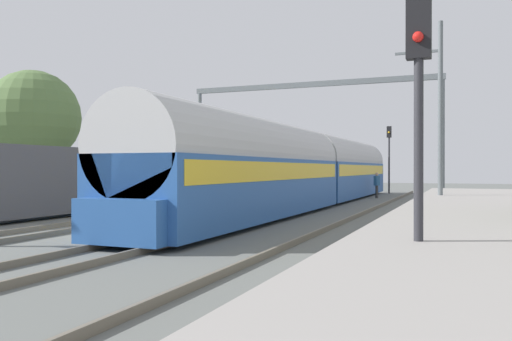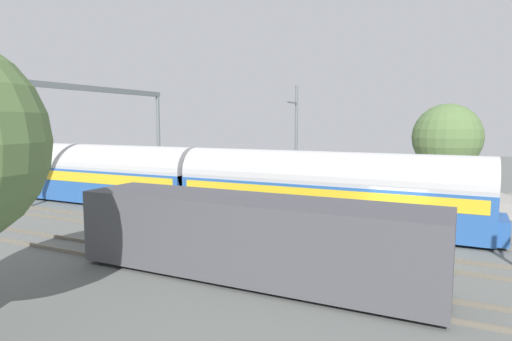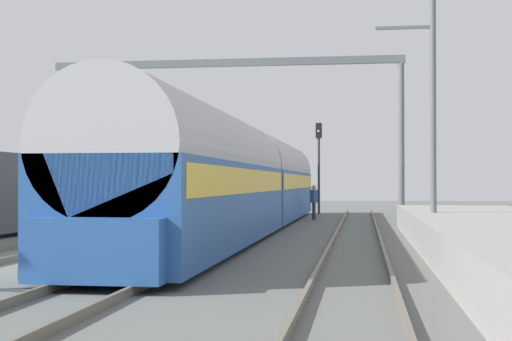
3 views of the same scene
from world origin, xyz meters
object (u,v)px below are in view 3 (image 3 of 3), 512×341
passenger_train (244,179)px  person_crossing (314,199)px  railway_signal_far (319,156)px  catenary_gantry (225,98)px

passenger_train → person_crossing: (2.08, 8.96, -0.94)m
passenger_train → person_crossing: bearing=76.9°
person_crossing → passenger_train: bearing=11.4°
railway_signal_far → passenger_train: bearing=-96.8°
passenger_train → railway_signal_far: (1.92, 16.17, 1.44)m
person_crossing → railway_signal_far: (-0.16, 7.21, 2.38)m
person_crossing → catenary_gantry: catenary_gantry is taller
catenary_gantry → passenger_train: bearing=-74.3°
railway_signal_far → person_crossing: bearing=-88.7°
person_crossing → catenary_gantry: 6.62m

